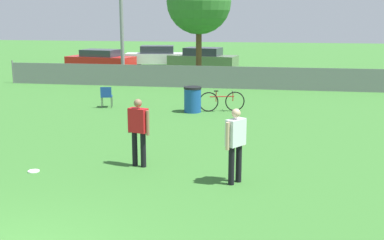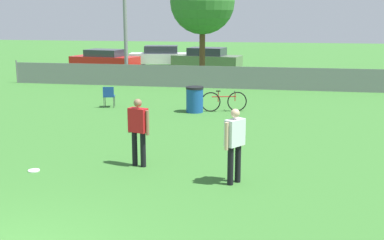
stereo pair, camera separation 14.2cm
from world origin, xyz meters
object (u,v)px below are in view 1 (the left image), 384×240
Objects in this scene: folding_chair_sideline at (106,95)px; parked_car_white at (157,56)px; bicycle_sideline at (222,101)px; parked_car_olive at (203,58)px; trash_bin at (193,99)px; player_receiver_white at (236,140)px; tree_near_pole at (199,2)px; frisbee_disc at (34,171)px; player_defender_red at (138,128)px; parked_car_red at (101,59)px.

folding_chair_sideline is 0.18× the size of parked_car_white.
bicycle_sideline is 15.08m from parked_car_olive.
trash_bin is at bearing -178.45° from bicycle_sideline.
parked_car_white is at bearing 52.31° from player_receiver_white.
trash_bin is 16.95m from parked_car_white.
parked_car_white is at bearing 120.92° from tree_near_pole.
folding_chair_sideline is 15.91m from parked_car_white.
trash_bin is (1.25, -9.30, -3.77)m from tree_near_pole.
bicycle_sideline is at bearing -78.01° from parked_car_white.
tree_near_pole is 17.50m from player_receiver_white.
tree_near_pole is at bearing -69.13° from parked_car_white.
parked_car_olive is (0.55, 22.66, 0.66)m from frisbee_disc.
player_receiver_white is at bearing -97.12° from bicycle_sideline.
player_defender_red reaches higher than trash_bin.
tree_near_pole is 3.58× the size of bicycle_sideline.
folding_chair_sideline reaches higher than frisbee_disc.
tree_near_pole reaches higher than parked_car_olive.
frisbee_disc is 0.06× the size of parked_car_olive.
tree_near_pole is at bearing 85.98° from frisbee_disc.
frisbee_disc is (-2.30, -0.83, -0.94)m from player_defender_red.
player_defender_red is at bearing -76.07° from parked_car_olive.
player_defender_red is 22.28m from parked_car_red.
parked_car_olive is (6.84, 1.28, 0.04)m from parked_car_red.
player_defender_red reaches higher than folding_chair_sideline.
folding_chair_sideline is 4.53m from bicycle_sideline.
folding_chair_sideline is 0.49× the size of bicycle_sideline.
folding_chair_sideline is at bearing -86.73° from parked_car_olive.
parked_car_white reaches higher than folding_chair_sideline.
folding_chair_sideline is 0.87× the size of trash_bin.
frisbee_disc is (-1.18, -16.86, -4.24)m from tree_near_pole.
player_defender_red is at bearing -115.20° from bicycle_sideline.
tree_near_pole is at bearing 113.07° from player_defender_red.
parked_car_olive is (-2.95, 14.79, 0.29)m from bicycle_sideline.
frisbee_disc is at bearing -64.21° from parked_car_red.
folding_chair_sideline reaches higher than bicycle_sideline.
folding_chair_sideline is at bearing 164.87° from bicycle_sideline.
parked_car_olive is (1.58, 14.82, 0.18)m from folding_chair_sideline.
parked_car_olive is at bearing 97.12° from trash_bin.
player_defender_red is 6.74m from trash_bin.
player_defender_red reaches higher than parked_car_olive.
frisbee_disc is at bearing 124.90° from player_receiver_white.
parked_car_red reaches higher than frisbee_disc.
folding_chair_sideline is 14.90m from parked_car_olive.
parked_car_olive is at bearing 88.61° from frisbee_disc.
player_defender_red reaches higher than frisbee_disc.
parked_car_red is at bearing -160.09° from parked_car_olive.
frisbee_disc is 7.95m from trash_bin.
player_defender_red is at bearing -91.19° from trash_bin.
parked_car_red is 4.09m from parked_car_white.
parked_car_red is 0.99× the size of parked_car_olive.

